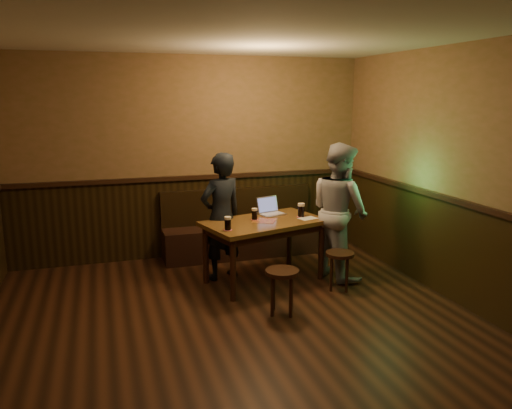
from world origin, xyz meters
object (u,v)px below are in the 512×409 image
Objects in this scene: pub_table at (264,229)px; person_grey at (339,211)px; stool_right at (340,260)px; pint_mid at (255,214)px; person_suit at (221,217)px; pint_right at (301,210)px; bench at (240,234)px; stool_left at (282,279)px; laptop at (270,210)px; pint_left at (228,223)px.

pub_table is 0.98m from person_grey.
pint_mid is (-0.86, 0.61, 0.48)m from stool_right.
stool_right is at bearing 126.46° from person_suit.
pub_table is 0.55m from person_suit.
pub_table is at bearing -173.97° from pint_right.
bench is 4.60× the size of stool_left.
stool_left is 1.06× the size of stool_right.
person_grey reaches higher than pint_right.
stool_left is 1.30× the size of laptop.
bench is at bearing 115.30° from stool_right.
bench is 15.21× the size of pint_mid.
pint_mid is 0.35m from laptop.
laptop is at bearing -77.07° from bench.
pint_left is at bearing 121.46° from stool_left.
stool_right is 1.11m from laptop.
pub_table reaches higher than stool_right.
person_grey is (0.45, -0.15, -0.01)m from pint_right.
bench is 1.30× the size of person_grey.
stool_left is (-0.12, -2.05, 0.07)m from bench.
pint_mid is 1.07m from person_grey.
person_grey reaches higher than pint_left.
pint_right is at bearing -9.54° from pub_table.
stool_left is 0.28× the size of person_grey.
laptop reaches higher than pint_right.
bench is 1.14m from pint_mid.
pub_table is at bearing 73.95° from person_grey.
pint_left is 0.09× the size of person_grey.
stool_right is 1.16m from pint_mid.
person_suit reaches higher than stool_right.
laptop reaches higher than bench.
person_suit reaches higher than pint_right.
person_grey is (0.77, -0.40, 0.02)m from laptop.
stool_left is 2.75× the size of pint_right.
laptop reaches higher than stool_right.
pint_right is at bearing 114.18° from stool_right.
pint_right is (0.60, -0.03, 0.01)m from pint_mid.
pint_right is (0.50, 0.05, 0.19)m from pub_table.
pub_table is 0.63m from pint_left.
pint_left reaches higher than pint_mid.
stool_right is at bearing -64.70° from bench.
laptop is at bearing 52.53° from person_grey.
stool_left is at bearing -121.71° from pint_right.
person_suit reaches higher than stool_left.
pint_right is at bearing 61.30° from person_grey.
person_suit is (-0.65, -0.04, -0.03)m from laptop.
stool_right is at bearing 26.13° from stool_left.
pint_right reaches higher than pint_left.
bench is 1.06m from person_suit.
bench is at bearing 115.92° from pint_right.
pint_right is (-0.26, 0.58, 0.49)m from stool_right.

